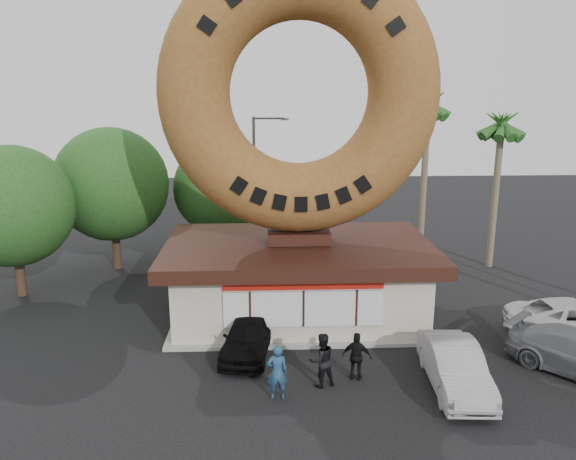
% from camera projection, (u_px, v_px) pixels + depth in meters
% --- Properties ---
extents(ground, '(90.00, 90.00, 0.00)m').
position_uv_depth(ground, '(309.00, 386.00, 18.59)').
color(ground, black).
rests_on(ground, ground).
extents(donut_shop, '(11.20, 7.20, 3.80)m').
position_uv_depth(donut_shop, '(299.00, 277.00, 23.95)').
color(donut_shop, beige).
rests_on(donut_shop, ground).
extents(giant_donut, '(11.15, 2.84, 11.15)m').
position_uv_depth(giant_donut, '(299.00, 94.00, 22.08)').
color(giant_donut, brown).
rests_on(giant_donut, donut_shop).
extents(tree_west, '(6.00, 6.00, 7.65)m').
position_uv_depth(tree_west, '(111.00, 184.00, 29.64)').
color(tree_west, '#473321').
rests_on(tree_west, ground).
extents(tree_mid, '(5.20, 5.20, 6.63)m').
position_uv_depth(tree_mid, '(219.00, 189.00, 31.95)').
color(tree_mid, '#473321').
rests_on(tree_mid, ground).
extents(tree_far, '(5.60, 5.60, 7.14)m').
position_uv_depth(tree_far, '(12.00, 206.00, 25.69)').
color(tree_far, '#473321').
rests_on(tree_far, ground).
extents(palm_near, '(2.60, 2.60, 9.75)m').
position_uv_depth(palm_near, '(428.00, 110.00, 30.38)').
color(palm_near, '#726651').
rests_on(palm_near, ground).
extents(palm_far, '(2.60, 2.60, 8.75)m').
position_uv_depth(palm_far, '(501.00, 129.00, 29.30)').
color(palm_far, '#726651').
rests_on(palm_far, ground).
extents(street_lamp, '(2.11, 0.20, 8.00)m').
position_uv_depth(street_lamp, '(257.00, 178.00, 32.90)').
color(street_lamp, '#59595E').
rests_on(street_lamp, ground).
extents(person_left, '(0.69, 0.47, 1.82)m').
position_uv_depth(person_left, '(277.00, 372.00, 17.66)').
color(person_left, navy).
rests_on(person_left, ground).
extents(person_center, '(1.08, 0.96, 1.85)m').
position_uv_depth(person_center, '(322.00, 360.00, 18.42)').
color(person_center, black).
rests_on(person_center, ground).
extents(person_right, '(1.07, 0.67, 1.69)m').
position_uv_depth(person_right, '(357.00, 357.00, 18.82)').
color(person_right, black).
rests_on(person_right, ground).
extents(car_black, '(2.26, 4.31, 1.40)m').
position_uv_depth(car_black, '(248.00, 336.00, 20.74)').
color(car_black, black).
rests_on(car_black, ground).
extents(car_silver, '(1.82, 4.59, 1.49)m').
position_uv_depth(car_silver, '(455.00, 367.00, 18.34)').
color(car_silver, '#9B9A9F').
rests_on(car_silver, ground).
extents(car_white, '(5.19, 2.40, 1.44)m').
position_uv_depth(car_white, '(575.00, 318.00, 22.25)').
color(car_white, silver).
rests_on(car_white, ground).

